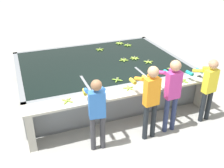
{
  "coord_description": "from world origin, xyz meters",
  "views": [
    {
      "loc": [
        -2.17,
        -4.45,
        3.72
      ],
      "look_at": [
        0.0,
        1.15,
        0.63
      ],
      "focal_mm": 42.0,
      "sensor_mm": 36.0,
      "label": 1
    }
  ],
  "objects_px": {
    "worker_3": "(208,85)",
    "banana_bunch_ledge_1": "(67,101)",
    "banana_bunch_floating_6": "(117,80)",
    "worker_1": "(150,96)",
    "banana_bunch_floating_0": "(172,69)",
    "knife_0": "(202,76)",
    "banana_bunch_floating_5": "(134,58)",
    "banana_bunch_floating_7": "(128,45)",
    "banana_bunch_ledge_0": "(183,81)",
    "worker_2": "(172,89)",
    "banana_bunch_floating_3": "(120,43)",
    "banana_bunch_ledge_2": "(129,88)",
    "banana_bunch_floating_2": "(149,62)",
    "banana_bunch_floating_1": "(100,49)",
    "banana_bunch_floating_4": "(124,60)",
    "worker_0": "(97,109)"
  },
  "relations": [
    {
      "from": "knife_0",
      "to": "banana_bunch_floating_0",
      "type": "bearing_deg",
      "value": 127.22
    },
    {
      "from": "banana_bunch_floating_6",
      "to": "banana_bunch_ledge_1",
      "type": "height_order",
      "value": "banana_bunch_ledge_1"
    },
    {
      "from": "banana_bunch_floating_7",
      "to": "banana_bunch_ledge_0",
      "type": "height_order",
      "value": "banana_bunch_ledge_0"
    },
    {
      "from": "banana_bunch_floating_3",
      "to": "banana_bunch_floating_4",
      "type": "height_order",
      "value": "same"
    },
    {
      "from": "banana_bunch_floating_2",
      "to": "banana_bunch_ledge_1",
      "type": "relative_size",
      "value": 1.19
    },
    {
      "from": "worker_2",
      "to": "banana_bunch_floating_4",
      "type": "bearing_deg",
      "value": 94.0
    },
    {
      "from": "banana_bunch_ledge_0",
      "to": "worker_2",
      "type": "bearing_deg",
      "value": -143.44
    },
    {
      "from": "banana_bunch_floating_3",
      "to": "banana_bunch_floating_6",
      "type": "height_order",
      "value": "same"
    },
    {
      "from": "knife_0",
      "to": "banana_bunch_ledge_0",
      "type": "bearing_deg",
      "value": -171.09
    },
    {
      "from": "worker_0",
      "to": "worker_2",
      "type": "relative_size",
      "value": 0.92
    },
    {
      "from": "banana_bunch_floating_3",
      "to": "banana_bunch_ledge_0",
      "type": "relative_size",
      "value": 1.06
    },
    {
      "from": "banana_bunch_floating_1",
      "to": "banana_bunch_floating_2",
      "type": "height_order",
      "value": "same"
    },
    {
      "from": "banana_bunch_floating_3",
      "to": "banana_bunch_ledge_2",
      "type": "height_order",
      "value": "banana_bunch_ledge_2"
    },
    {
      "from": "worker_1",
      "to": "banana_bunch_ledge_2",
      "type": "relative_size",
      "value": 6.19
    },
    {
      "from": "banana_bunch_floating_3",
      "to": "worker_2",
      "type": "bearing_deg",
      "value": -94.9
    },
    {
      "from": "banana_bunch_ledge_1",
      "to": "banana_bunch_ledge_2",
      "type": "height_order",
      "value": "same"
    },
    {
      "from": "banana_bunch_floating_7",
      "to": "banana_bunch_floating_4",
      "type": "bearing_deg",
      "value": -119.22
    },
    {
      "from": "banana_bunch_floating_0",
      "to": "knife_0",
      "type": "height_order",
      "value": "banana_bunch_floating_0"
    },
    {
      "from": "banana_bunch_floating_6",
      "to": "banana_bunch_ledge_1",
      "type": "xyz_separation_m",
      "value": [
        -1.34,
        -0.54,
        0.0
      ]
    },
    {
      "from": "banana_bunch_floating_5",
      "to": "banana_bunch_floating_7",
      "type": "bearing_deg",
      "value": 75.29
    },
    {
      "from": "banana_bunch_floating_7",
      "to": "worker_1",
      "type": "bearing_deg",
      "value": -106.83
    },
    {
      "from": "worker_3",
      "to": "knife_0",
      "type": "xyz_separation_m",
      "value": [
        0.22,
        0.51,
        -0.03
      ]
    },
    {
      "from": "worker_1",
      "to": "worker_3",
      "type": "bearing_deg",
      "value": 4.08
    },
    {
      "from": "banana_bunch_floating_7",
      "to": "banana_bunch_ledge_1",
      "type": "xyz_separation_m",
      "value": [
        -2.65,
        -2.82,
        0.0
      ]
    },
    {
      "from": "knife_0",
      "to": "worker_1",
      "type": "bearing_deg",
      "value": -160.8
    },
    {
      "from": "worker_1",
      "to": "banana_bunch_ledge_0",
      "type": "xyz_separation_m",
      "value": [
        1.18,
        0.53,
        -0.11
      ]
    },
    {
      "from": "banana_bunch_floating_5",
      "to": "banana_bunch_floating_7",
      "type": "xyz_separation_m",
      "value": [
        0.3,
        1.13,
        0.0
      ]
    },
    {
      "from": "banana_bunch_ledge_0",
      "to": "banana_bunch_floating_3",
      "type": "bearing_deg",
      "value": 95.64
    },
    {
      "from": "worker_2",
      "to": "banana_bunch_ledge_1",
      "type": "bearing_deg",
      "value": 165.43
    },
    {
      "from": "worker_3",
      "to": "banana_bunch_floating_6",
      "type": "distance_m",
      "value": 2.12
    },
    {
      "from": "banana_bunch_floating_0",
      "to": "banana_bunch_floating_6",
      "type": "height_order",
      "value": "same"
    },
    {
      "from": "worker_1",
      "to": "banana_bunch_floating_2",
      "type": "bearing_deg",
      "value": 62.61
    },
    {
      "from": "worker_1",
      "to": "banana_bunch_floating_0",
      "type": "height_order",
      "value": "worker_1"
    },
    {
      "from": "banana_bunch_ledge_0",
      "to": "worker_1",
      "type": "bearing_deg",
      "value": -155.86
    },
    {
      "from": "worker_3",
      "to": "banana_bunch_floating_2",
      "type": "distance_m",
      "value": 1.89
    },
    {
      "from": "banana_bunch_floating_2",
      "to": "banana_bunch_ledge_2",
      "type": "distance_m",
      "value": 1.7
    },
    {
      "from": "banana_bunch_floating_4",
      "to": "banana_bunch_ledge_1",
      "type": "distance_m",
      "value": 2.61
    },
    {
      "from": "banana_bunch_ledge_0",
      "to": "knife_0",
      "type": "bearing_deg",
      "value": 8.91
    },
    {
      "from": "worker_2",
      "to": "banana_bunch_floating_1",
      "type": "height_order",
      "value": "worker_2"
    },
    {
      "from": "banana_bunch_floating_5",
      "to": "banana_bunch_ledge_0",
      "type": "relative_size",
      "value": 1.07
    },
    {
      "from": "banana_bunch_floating_3",
      "to": "worker_1",
      "type": "bearing_deg",
      "value": -103.09
    },
    {
      "from": "worker_3",
      "to": "banana_bunch_floating_6",
      "type": "height_order",
      "value": "worker_3"
    },
    {
      "from": "banana_bunch_floating_2",
      "to": "banana_bunch_floating_7",
      "type": "xyz_separation_m",
      "value": [
        0.05,
        1.53,
        -0.0
      ]
    },
    {
      "from": "worker_3",
      "to": "banana_bunch_floating_0",
      "type": "bearing_deg",
      "value": 102.25
    },
    {
      "from": "worker_3",
      "to": "banana_bunch_floating_3",
      "type": "distance_m",
      "value": 3.68
    },
    {
      "from": "worker_1",
      "to": "banana_bunch_floating_5",
      "type": "bearing_deg",
      "value": 72.14
    },
    {
      "from": "worker_3",
      "to": "banana_bunch_ledge_1",
      "type": "xyz_separation_m",
      "value": [
        -3.19,
        0.51,
        -0.02
      ]
    },
    {
      "from": "banana_bunch_floating_5",
      "to": "worker_1",
      "type": "bearing_deg",
      "value": -107.86
    },
    {
      "from": "banana_bunch_floating_1",
      "to": "banana_bunch_ledge_1",
      "type": "bearing_deg",
      "value": -121.03
    },
    {
      "from": "banana_bunch_ledge_2",
      "to": "banana_bunch_floating_2",
      "type": "bearing_deg",
      "value": 46.43
    }
  ]
}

